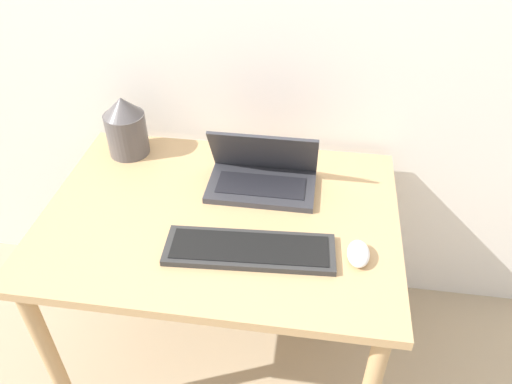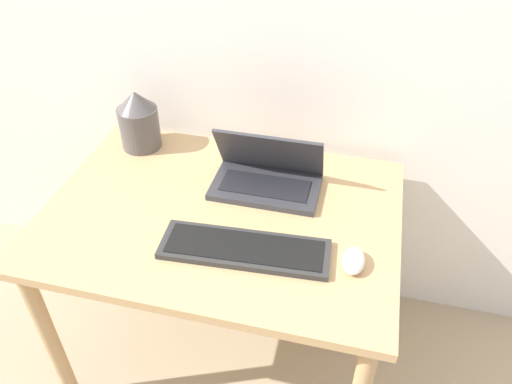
% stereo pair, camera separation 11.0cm
% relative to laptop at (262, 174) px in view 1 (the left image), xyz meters
% --- Properties ---
extents(desk, '(1.08, 0.78, 0.72)m').
position_rel_laptop_xyz_m(desk, '(-0.11, -0.15, -0.14)').
color(desk, tan).
rests_on(desk, ground_plane).
extents(laptop, '(0.34, 0.20, 0.20)m').
position_rel_laptop_xyz_m(laptop, '(0.00, 0.00, 0.00)').
color(laptop, '#333338').
rests_on(laptop, desk).
extents(keyboard, '(0.48, 0.18, 0.02)m').
position_rel_laptop_xyz_m(keyboard, '(0.01, -0.31, -0.03)').
color(keyboard, '#2D2D2D').
rests_on(keyboard, desk).
extents(mouse, '(0.06, 0.10, 0.04)m').
position_rel_laptop_xyz_m(mouse, '(0.30, -0.29, -0.02)').
color(mouse, white).
rests_on(mouse, desk).
extents(vase, '(0.14, 0.14, 0.22)m').
position_rel_laptop_xyz_m(vase, '(-0.49, 0.12, 0.06)').
color(vase, '#514C4C').
rests_on(vase, desk).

